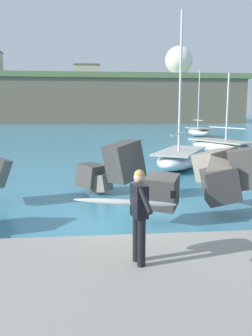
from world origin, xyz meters
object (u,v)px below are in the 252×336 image
object	(u,v)px
boat_mid_left	(180,158)
surfer_with_board	(135,208)
radar_dome	(179,62)
boat_near_right	(221,146)
station_building_west	(87,73)
boat_near_left	(199,132)

from	to	relation	value
boat_mid_left	surfer_with_board	bearing A→B (deg)	-108.24
radar_dome	boat_near_right	bearing A→B (deg)	-101.76
surfer_with_board	boat_near_right	world-z (taller)	boat_near_right
surfer_with_board	station_building_west	size ratio (longest dim) A/B	0.28
boat_near_right	radar_dome	bearing A→B (deg)	78.24
boat_near_left	radar_dome	distance (m)	66.34
boat_near_left	radar_dome	bearing A→B (deg)	78.28
boat_near_right	station_building_west	world-z (taller)	station_building_west
surfer_with_board	station_building_west	bearing A→B (deg)	91.34
boat_near_left	boat_near_right	world-z (taller)	boat_near_left
boat_near_left	surfer_with_board	bearing A→B (deg)	-109.23
boat_near_left	radar_dome	world-z (taller)	radar_dome
surfer_with_board	boat_mid_left	size ratio (longest dim) A/B	0.27
boat_near_right	station_building_west	size ratio (longest dim) A/B	0.78
surfer_with_board	boat_near_left	size ratio (longest dim) A/B	0.28
boat_near_left	boat_near_right	xyz separation A→B (m)	(-3.37, -16.03, -0.05)
boat_mid_left	boat_near_left	bearing A→B (deg)	70.24
boat_near_left	boat_near_right	bearing A→B (deg)	-101.88
boat_mid_left	station_building_west	xyz separation A→B (m)	(-6.21, 89.02, 13.45)
radar_dome	station_building_west	bearing A→B (deg)	170.86
surfer_with_board	boat_mid_left	world-z (taller)	boat_mid_left
surfer_with_board	boat_near_right	size ratio (longest dim) A/B	0.36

